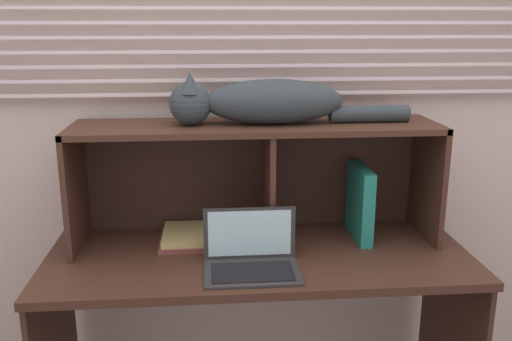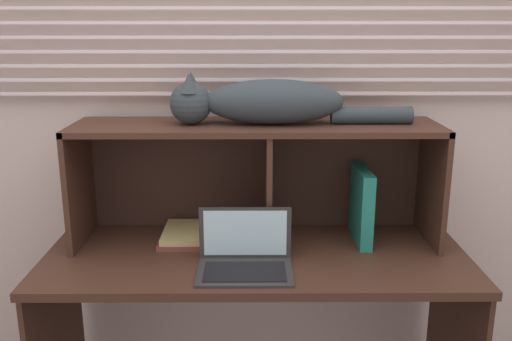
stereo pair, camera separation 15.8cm
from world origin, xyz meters
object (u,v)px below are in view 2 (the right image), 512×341
object	(u,v)px
laptop	(245,258)
book_stack	(185,235)
cat	(262,102)
binder_upright	(362,205)

from	to	relation	value
laptop	book_stack	distance (m)	0.35
cat	laptop	xyz separation A→B (m)	(-0.06, -0.26, -0.49)
laptop	binder_upright	world-z (taller)	binder_upright
laptop	book_stack	xyz separation A→B (m)	(-0.23, 0.26, -0.02)
binder_upright	book_stack	bearing A→B (deg)	-180.00
cat	book_stack	world-z (taller)	cat
cat	book_stack	size ratio (longest dim) A/B	3.67
binder_upright	book_stack	world-z (taller)	binder_upright
laptop	binder_upright	xyz separation A→B (m)	(0.44, 0.26, 0.10)
cat	laptop	bearing A→B (deg)	-103.24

